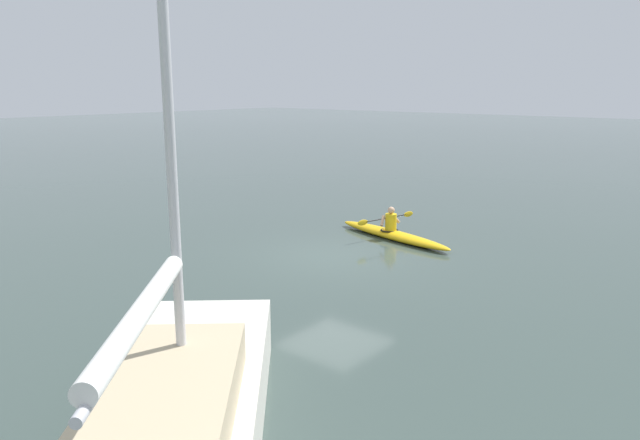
% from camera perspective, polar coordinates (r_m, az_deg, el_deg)
% --- Properties ---
extents(ground_plane, '(160.00, 160.00, 0.00)m').
position_cam_1_polar(ground_plane, '(16.07, 1.52, -3.51)').
color(ground_plane, '#384742').
extents(kayak, '(4.43, 1.52, 0.26)m').
position_cam_1_polar(kayak, '(17.99, 6.97, -1.40)').
color(kayak, '#EAB214').
rests_on(kayak, ground).
extents(kayaker, '(0.63, 2.27, 0.71)m').
position_cam_1_polar(kayaker, '(17.97, 6.74, -0.00)').
color(kayaker, yellow).
rests_on(kayaker, kayak).
extents(sailboat_tall_mast, '(6.21, 6.74, 10.24)m').
position_cam_1_polar(sailboat_tall_mast, '(7.52, -13.45, -18.52)').
color(sailboat_tall_mast, silver).
rests_on(sailboat_tall_mast, ground).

